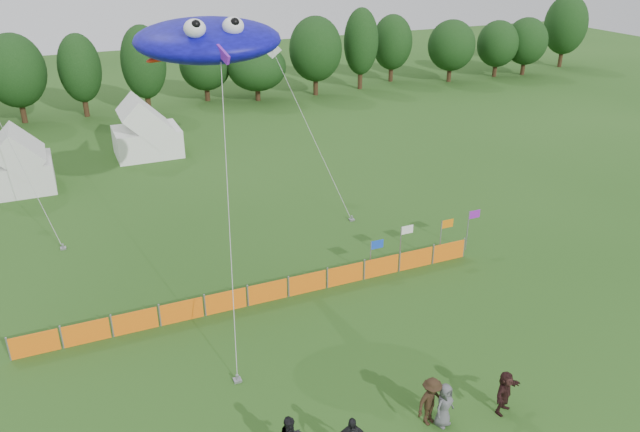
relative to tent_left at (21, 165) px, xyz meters
name	(u,v)px	position (x,y,z in m)	size (l,w,h in m)	color
ground	(386,410)	(11.77, -28.14, -1.71)	(160.00, 160.00, 0.00)	#234C16
treeline	(170,65)	(13.38, 16.78, 2.47)	(104.57, 8.78, 8.36)	#382314
tent_left	(21,165)	(0.00, 0.00, 0.00)	(3.84, 3.84, 3.39)	silver
tent_right	(147,133)	(8.73, 3.84, 0.03)	(4.89, 3.91, 3.45)	white
barrier_fence	(268,292)	(10.24, -19.56, -1.21)	(21.90, 0.06, 1.00)	orange
flag_row	(425,236)	(19.03, -19.10, -0.27)	(6.73, 0.69, 2.29)	gray
spectator_c	(431,401)	(12.85, -29.30, -0.76)	(1.22, 0.70, 1.89)	black
spectator_e	(444,405)	(13.23, -29.55, -0.86)	(0.83, 0.54, 1.70)	#505156
spectator_f	(505,392)	(15.57, -29.86, -0.86)	(1.58, 0.50, 1.71)	black
stingray_kite	(205,39)	(8.92, -16.61, 9.91)	(7.62, 15.78, 12.75)	#100DBE
small_kite_white	(295,98)	(16.66, -6.97, 4.43)	(2.33, 9.08, 9.31)	silver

